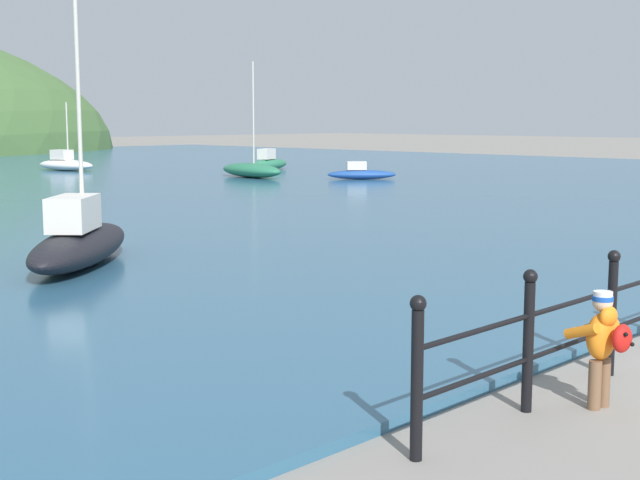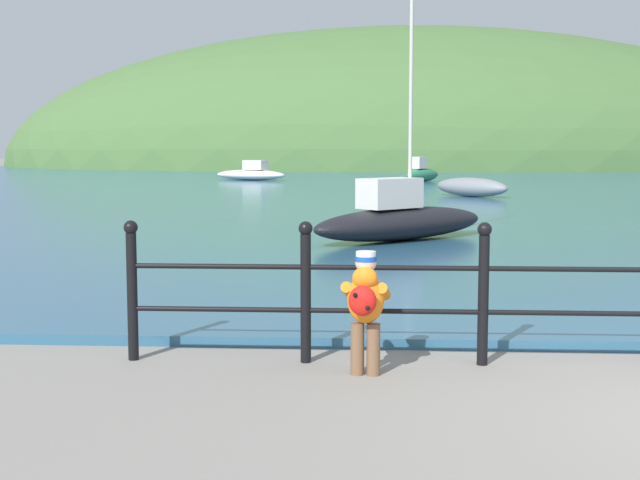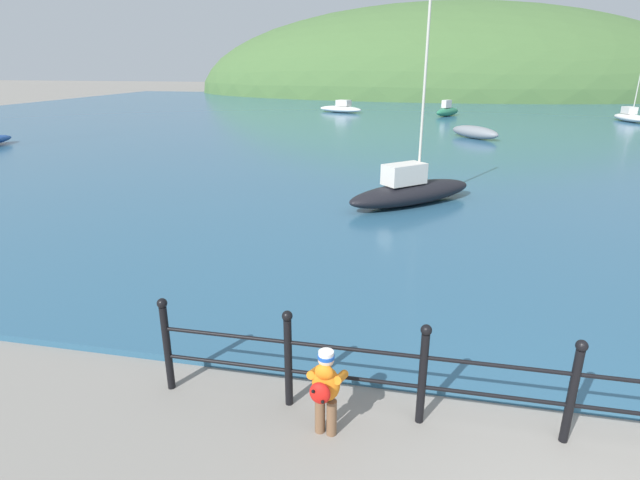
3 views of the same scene
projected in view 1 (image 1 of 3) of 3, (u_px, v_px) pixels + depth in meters
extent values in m
cylinder|color=black|center=(417.00, 386.00, 6.32)|extent=(0.09, 0.09, 1.10)
sphere|color=black|center=(418.00, 303.00, 6.24)|extent=(0.12, 0.12, 0.12)
cylinder|color=black|center=(528.00, 347.00, 7.38)|extent=(0.09, 0.09, 1.10)
sphere|color=black|center=(530.00, 276.00, 7.30)|extent=(0.12, 0.12, 0.12)
cylinder|color=black|center=(611.00, 319.00, 8.44)|extent=(0.09, 0.09, 1.10)
sphere|color=black|center=(614.00, 256.00, 8.36)|extent=(0.12, 0.12, 0.12)
cylinder|color=brown|center=(595.00, 385.00, 7.48)|extent=(0.11, 0.11, 0.42)
cylinder|color=brown|center=(604.00, 382.00, 7.56)|extent=(0.11, 0.11, 0.42)
ellipsoid|color=orange|center=(601.00, 336.00, 7.46)|extent=(0.32, 0.25, 0.40)
ellipsoid|color=orange|center=(608.00, 317.00, 7.39)|extent=(0.21, 0.14, 0.18)
cylinder|color=orange|center=(582.00, 331.00, 7.43)|extent=(0.13, 0.32, 0.19)
cylinder|color=orange|center=(601.00, 326.00, 7.61)|extent=(0.13, 0.32, 0.19)
sphere|color=beige|center=(603.00, 302.00, 7.42)|extent=(0.17, 0.17, 0.17)
cylinder|color=#194CB2|center=(603.00, 298.00, 7.42)|extent=(0.17, 0.17, 0.04)
cylinder|color=silver|center=(603.00, 294.00, 7.41)|extent=(0.16, 0.16, 0.04)
ellipsoid|color=red|center=(622.00, 338.00, 7.31)|extent=(0.23, 0.15, 0.24)
sphere|color=black|center=(626.00, 334.00, 7.22)|extent=(0.04, 0.04, 0.04)
sphere|color=black|center=(632.00, 344.00, 7.30)|extent=(0.04, 0.04, 0.04)
ellipsoid|color=black|center=(80.00, 246.00, 14.26)|extent=(3.71, 3.59, 0.60)
cube|color=silver|center=(73.00, 213.00, 13.88)|extent=(1.23, 1.21, 0.54)
cylinder|color=beige|center=(78.00, 85.00, 14.12)|extent=(0.07, 0.07, 4.52)
ellipsoid|color=#287551|center=(269.00, 165.00, 40.25)|extent=(3.53, 2.17, 0.52)
cube|color=silver|center=(266.00, 154.00, 39.95)|extent=(1.08, 0.83, 0.47)
ellipsoid|color=silver|center=(66.00, 165.00, 40.09)|extent=(1.78, 3.35, 0.49)
cube|color=silver|center=(62.00, 155.00, 40.15)|extent=(0.79, 1.00, 0.44)
cylinder|color=beige|center=(67.00, 131.00, 39.80)|extent=(0.07, 0.07, 2.55)
ellipsoid|color=#287551|center=(251.00, 170.00, 35.42)|extent=(1.52, 3.72, 0.57)
cylinder|color=beige|center=(253.00, 113.00, 34.98)|extent=(0.07, 0.07, 3.98)
ellipsoid|color=#1E4793|center=(362.00, 175.00, 34.37)|extent=(2.42, 2.34, 0.36)
cube|color=silver|center=(357.00, 166.00, 34.31)|extent=(0.81, 0.80, 0.33)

